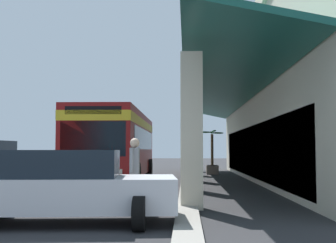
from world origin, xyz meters
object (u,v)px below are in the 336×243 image
(transit_bus, at_px, (117,142))
(parked_sedan_white, at_px, (63,186))
(potted_palm, at_px, (212,162))
(pedestrian, at_px, (135,169))

(transit_bus, bearing_deg, parked_sedan_white, 3.66)
(parked_sedan_white, xyz_separation_m, potted_palm, (-18.20, 4.03, -0.01))
(transit_bus, height_order, potted_palm, transit_bus)
(pedestrian, height_order, potted_palm, potted_palm)
(transit_bus, distance_m, parked_sedan_white, 11.69)
(transit_bus, height_order, parked_sedan_white, transit_bus)
(pedestrian, distance_m, potted_palm, 16.38)
(pedestrian, bearing_deg, transit_bus, -168.47)
(parked_sedan_white, relative_size, potted_palm, 1.69)
(transit_bus, xyz_separation_m, parked_sedan_white, (11.62, 0.74, -1.10))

